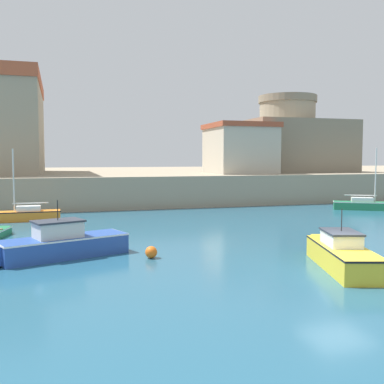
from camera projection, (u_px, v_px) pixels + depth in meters
name	position (u px, v px, depth m)	size (l,w,h in m)	color
ground_plane	(337.00, 275.00, 17.12)	(200.00, 200.00, 0.00)	#235670
quay_seawall	(140.00, 181.00, 58.33)	(120.00, 40.00, 2.83)	gray
motorboat_blue_1	(60.00, 244.00, 20.08)	(6.47, 3.58, 2.59)	#284C9E
motorboat_yellow_3	(341.00, 254.00, 18.16)	(3.07, 6.04, 2.41)	yellow
sailboat_orange_4	(20.00, 215.00, 31.51)	(5.92, 1.22, 5.09)	orange
sailboat_green_5	(370.00, 205.00, 38.26)	(6.00, 4.06, 5.33)	#237A4C
mooring_buoy	(151.00, 252.00, 19.94)	(0.54, 0.54, 0.54)	orange
fortress	(287.00, 143.00, 53.29)	(12.04, 12.04, 8.88)	gray
harbor_shed_mid_row	(240.00, 148.00, 46.53)	(6.37, 6.87, 5.15)	#BCB29E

